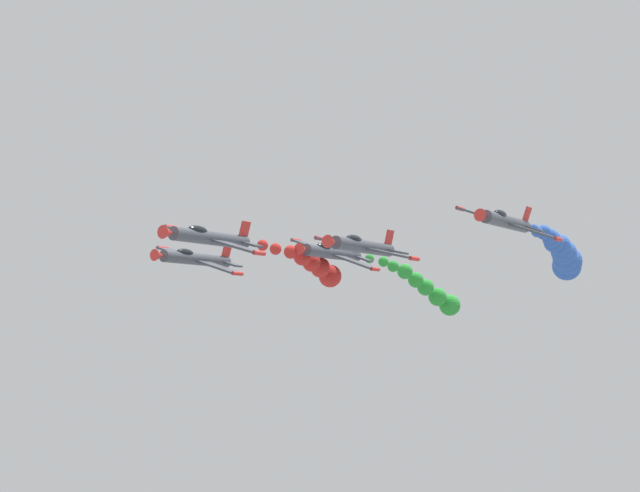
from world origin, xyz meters
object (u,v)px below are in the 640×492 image
object	(u,v)px
airplane_left_inner	(362,246)
airplane_right_inner	(195,259)
airplane_lead	(209,238)
airplane_right_outer	(505,221)
airplane_left_outer	(332,253)

from	to	relation	value
airplane_left_inner	airplane_right_inner	distance (m)	17.04
airplane_lead	airplane_left_inner	bearing A→B (deg)	-130.91
airplane_left_inner	airplane_right_inner	xyz separation A→B (m)	(17.01, 0.87, -0.43)
airplane_left_inner	airplane_right_inner	bearing A→B (deg)	2.93
airplane_right_outer	airplane_right_inner	bearing A→B (deg)	17.66
airplane_right_outer	airplane_left_outer	bearing A→B (deg)	0.14
airplane_right_inner	airplane_lead	bearing A→B (deg)	134.40
airplane_right_inner	airplane_right_outer	xyz separation A→B (m)	(-26.58, -8.46, 2.65)
airplane_lead	airplane_right_outer	world-z (taller)	airplane_right_outer
airplane_right_inner	airplane_left_outer	distance (m)	12.66
airplane_right_inner	airplane_right_outer	bearing A→B (deg)	-162.34
airplane_right_inner	airplane_right_outer	distance (m)	28.02
airplane_left_inner	airplane_left_outer	distance (m)	10.70
airplane_left_outer	airplane_left_inner	bearing A→B (deg)	135.14
airplane_lead	airplane_left_inner	xyz separation A→B (m)	(-8.39, -9.68, -0.35)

